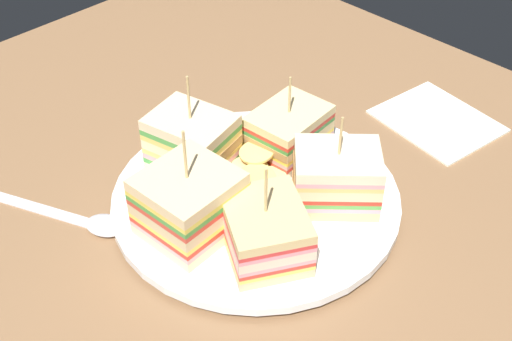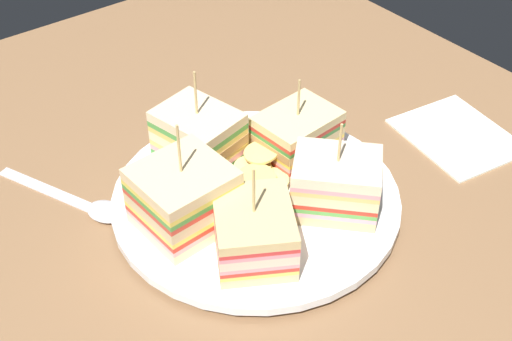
{
  "view_description": "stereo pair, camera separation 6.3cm",
  "coord_description": "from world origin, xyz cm",
  "px_view_note": "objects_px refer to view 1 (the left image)",
  "views": [
    {
      "loc": [
        -34.15,
        34.4,
        45.52
      ],
      "look_at": [
        0.0,
        0.0,
        4.61
      ],
      "focal_mm": 47.59,
      "sensor_mm": 36.0,
      "label": 1
    },
    {
      "loc": [
        -38.35,
        29.65,
        45.52
      ],
      "look_at": [
        0.0,
        0.0,
        4.61
      ],
      "focal_mm": 47.59,
      "sensor_mm": 36.0,
      "label": 2
    }
  ],
  "objects_px": {
    "sandwich_wedge_1": "(265,231)",
    "spoon": "(89,221)",
    "sandwich_wedge_4": "(193,143)",
    "sandwich_wedge_3": "(288,132)",
    "sandwich_wedge_0": "(190,204)",
    "napkin": "(437,120)",
    "sandwich_wedge_2": "(336,177)",
    "plate": "(256,199)",
    "chip_pile": "(258,171)"
  },
  "relations": [
    {
      "from": "sandwich_wedge_1",
      "to": "spoon",
      "type": "distance_m",
      "value": 0.18
    },
    {
      "from": "sandwich_wedge_4",
      "to": "sandwich_wedge_3",
      "type": "bearing_deg",
      "value": 47.24
    },
    {
      "from": "sandwich_wedge_3",
      "to": "spoon",
      "type": "height_order",
      "value": "sandwich_wedge_3"
    },
    {
      "from": "sandwich_wedge_0",
      "to": "napkin",
      "type": "xyz_separation_m",
      "value": [
        -0.06,
        -0.32,
        -0.04
      ]
    },
    {
      "from": "sandwich_wedge_2",
      "to": "napkin",
      "type": "height_order",
      "value": "sandwich_wedge_2"
    },
    {
      "from": "plate",
      "to": "napkin",
      "type": "relative_size",
      "value": 2.26
    },
    {
      "from": "sandwich_wedge_0",
      "to": "sandwich_wedge_3",
      "type": "distance_m",
      "value": 0.15
    },
    {
      "from": "sandwich_wedge_1",
      "to": "spoon",
      "type": "xyz_separation_m",
      "value": [
        0.15,
        0.08,
        -0.04
      ]
    },
    {
      "from": "sandwich_wedge_2",
      "to": "sandwich_wedge_4",
      "type": "bearing_deg",
      "value": -18.37
    },
    {
      "from": "sandwich_wedge_3",
      "to": "sandwich_wedge_4",
      "type": "height_order",
      "value": "sandwich_wedge_4"
    },
    {
      "from": "sandwich_wedge_4",
      "to": "spoon",
      "type": "height_order",
      "value": "sandwich_wedge_4"
    },
    {
      "from": "sandwich_wedge_0",
      "to": "sandwich_wedge_1",
      "type": "relative_size",
      "value": 1.09
    },
    {
      "from": "sandwich_wedge_3",
      "to": "sandwich_wedge_0",
      "type": "bearing_deg",
      "value": 1.3
    },
    {
      "from": "sandwich_wedge_1",
      "to": "sandwich_wedge_4",
      "type": "height_order",
      "value": "sandwich_wedge_4"
    },
    {
      "from": "sandwich_wedge_2",
      "to": "chip_pile",
      "type": "bearing_deg",
      "value": -18.26
    },
    {
      "from": "plate",
      "to": "sandwich_wedge_4",
      "type": "relative_size",
      "value": 2.6
    },
    {
      "from": "plate",
      "to": "napkin",
      "type": "distance_m",
      "value": 0.25
    },
    {
      "from": "plate",
      "to": "spoon",
      "type": "distance_m",
      "value": 0.16
    },
    {
      "from": "sandwich_wedge_1",
      "to": "spoon",
      "type": "relative_size",
      "value": 0.67
    },
    {
      "from": "plate",
      "to": "chip_pile",
      "type": "xyz_separation_m",
      "value": [
        0.01,
        -0.01,
        0.02
      ]
    },
    {
      "from": "sandwich_wedge_1",
      "to": "plate",
      "type": "bearing_deg",
      "value": -8.94
    },
    {
      "from": "plate",
      "to": "sandwich_wedge_0",
      "type": "distance_m",
      "value": 0.08
    },
    {
      "from": "sandwich_wedge_4",
      "to": "chip_pile",
      "type": "xyz_separation_m",
      "value": [
        -0.06,
        -0.03,
        -0.02
      ]
    },
    {
      "from": "plate",
      "to": "chip_pile",
      "type": "distance_m",
      "value": 0.03
    },
    {
      "from": "sandwich_wedge_2",
      "to": "chip_pile",
      "type": "distance_m",
      "value": 0.08
    },
    {
      "from": "sandwich_wedge_1",
      "to": "chip_pile",
      "type": "xyz_separation_m",
      "value": [
        0.07,
        -0.06,
        -0.01
      ]
    },
    {
      "from": "chip_pile",
      "to": "spoon",
      "type": "bearing_deg",
      "value": 59.77
    },
    {
      "from": "plate",
      "to": "sandwich_wedge_2",
      "type": "height_order",
      "value": "sandwich_wedge_2"
    },
    {
      "from": "sandwich_wedge_4",
      "to": "chip_pile",
      "type": "distance_m",
      "value": 0.07
    },
    {
      "from": "sandwich_wedge_3",
      "to": "napkin",
      "type": "distance_m",
      "value": 0.19
    },
    {
      "from": "chip_pile",
      "to": "sandwich_wedge_2",
      "type": "bearing_deg",
      "value": -154.68
    },
    {
      "from": "chip_pile",
      "to": "napkin",
      "type": "xyz_separation_m",
      "value": [
        -0.06,
        -0.23,
        -0.03
      ]
    },
    {
      "from": "sandwich_wedge_4",
      "to": "napkin",
      "type": "height_order",
      "value": "sandwich_wedge_4"
    },
    {
      "from": "sandwich_wedge_0",
      "to": "sandwich_wedge_3",
      "type": "relative_size",
      "value": 1.24
    },
    {
      "from": "sandwich_wedge_1",
      "to": "sandwich_wedge_2",
      "type": "bearing_deg",
      "value": -59.8
    },
    {
      "from": "sandwich_wedge_0",
      "to": "napkin",
      "type": "bearing_deg",
      "value": -13.23
    },
    {
      "from": "plate",
      "to": "sandwich_wedge_0",
      "type": "relative_size",
      "value": 2.5
    },
    {
      "from": "spoon",
      "to": "sandwich_wedge_1",
      "type": "bearing_deg",
      "value": 4.79
    },
    {
      "from": "sandwich_wedge_2",
      "to": "chip_pile",
      "type": "height_order",
      "value": "sandwich_wedge_2"
    },
    {
      "from": "sandwich_wedge_2",
      "to": "napkin",
      "type": "distance_m",
      "value": 0.2
    },
    {
      "from": "plate",
      "to": "sandwich_wedge_1",
      "type": "height_order",
      "value": "sandwich_wedge_1"
    },
    {
      "from": "sandwich_wedge_2",
      "to": "spoon",
      "type": "height_order",
      "value": "sandwich_wedge_2"
    },
    {
      "from": "sandwich_wedge_2",
      "to": "sandwich_wedge_4",
      "type": "relative_size",
      "value": 0.93
    },
    {
      "from": "sandwich_wedge_2",
      "to": "napkin",
      "type": "bearing_deg",
      "value": -130.38
    },
    {
      "from": "sandwich_wedge_0",
      "to": "sandwich_wedge_1",
      "type": "xyz_separation_m",
      "value": [
        -0.07,
        -0.03,
        -0.01
      ]
    },
    {
      "from": "sandwich_wedge_0",
      "to": "spoon",
      "type": "distance_m",
      "value": 0.11
    },
    {
      "from": "spoon",
      "to": "sandwich_wedge_2",
      "type": "bearing_deg",
      "value": 25.66
    },
    {
      "from": "spoon",
      "to": "sandwich_wedge_3",
      "type": "bearing_deg",
      "value": 47.12
    },
    {
      "from": "sandwich_wedge_1",
      "to": "sandwich_wedge_0",
      "type": "bearing_deg",
      "value": 52.29
    },
    {
      "from": "sandwich_wedge_0",
      "to": "sandwich_wedge_3",
      "type": "bearing_deg",
      "value": 2.78
    }
  ]
}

